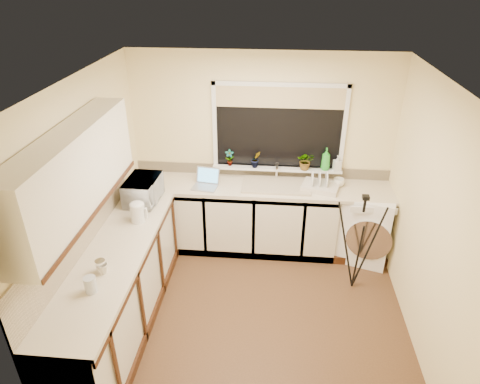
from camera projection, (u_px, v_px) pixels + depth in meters
name	position (u px, v px, depth m)	size (l,w,h in m)	color
floor	(252.00, 311.00, 4.58)	(3.20, 3.20, 0.00)	brown
ceiling	(256.00, 83.00, 3.42)	(3.20, 3.20, 0.00)	white
wall_back	(261.00, 151.00, 5.31)	(3.20, 3.20, 0.00)	#F8E3A5
wall_front	(239.00, 336.00, 2.68)	(3.20, 3.20, 0.00)	#F8E3A5
wall_left	(89.00, 206.00, 4.13)	(3.00, 3.00, 0.00)	#F8E3A5
wall_right	(430.00, 222.00, 3.87)	(3.00, 3.00, 0.00)	#F8E3A5
base_cabinet_back	(234.00, 217.00, 5.45)	(2.55, 0.60, 0.86)	silver
base_cabinet_left	(120.00, 292.00, 4.22)	(0.54, 2.40, 0.86)	silver
worktop_back	(260.00, 187.00, 5.21)	(3.20, 0.60, 0.04)	beige
worktop_left	(113.00, 255.00, 4.00)	(0.60, 2.40, 0.04)	beige
upper_cabinet	(74.00, 173.00, 3.45)	(0.28, 1.90, 0.70)	silver
splashback_left	(79.00, 231.00, 3.91)	(0.02, 2.40, 0.45)	beige
splashback_back	(261.00, 170.00, 5.42)	(3.20, 0.02, 0.14)	beige
window_glass	(279.00, 128.00, 5.13)	(1.50, 0.02, 1.00)	black
window_blind	(280.00, 97.00, 4.93)	(1.50, 0.02, 0.25)	tan
windowsill	(277.00, 168.00, 5.33)	(1.60, 0.14, 0.03)	white
sink	(276.00, 185.00, 5.18)	(0.82, 0.46, 0.03)	tan
faucet	(277.00, 171.00, 5.29)	(0.03, 0.03, 0.24)	silver
washing_machine	(364.00, 224.00, 5.27)	(0.63, 0.61, 0.90)	white
laptop	(206.00, 182.00, 5.18)	(0.33, 0.32, 0.21)	#96959D
kettle	(138.00, 213.00, 4.44)	(0.15, 0.15, 0.20)	white
dish_rack	(320.00, 187.00, 5.11)	(0.42, 0.32, 0.06)	beige
tripod	(358.00, 243.00, 4.65)	(0.59, 0.59, 1.19)	black
glass_jug	(90.00, 285.00, 3.49)	(0.10, 0.10, 0.15)	#B7BCC2
steel_jar	(101.00, 266.00, 3.72)	(0.09, 0.09, 0.12)	white
microwave	(143.00, 190.00, 4.81)	(0.50, 0.34, 0.28)	white
plant_a	(230.00, 158.00, 5.31)	(0.11, 0.07, 0.21)	#999999
plant_b	(256.00, 159.00, 5.27)	(0.12, 0.09, 0.21)	#999999
plant_d	(306.00, 161.00, 5.21)	(0.21, 0.18, 0.23)	#999999
soap_bottle_green	(326.00, 159.00, 5.19)	(0.11, 0.11, 0.28)	green
soap_bottle_clear	(337.00, 163.00, 5.20)	(0.09, 0.09, 0.19)	#999999
cup_back	(339.00, 182.00, 5.17)	(0.13, 0.13, 0.10)	white
cup_left	(103.00, 269.00, 3.72)	(0.10, 0.10, 0.09)	beige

